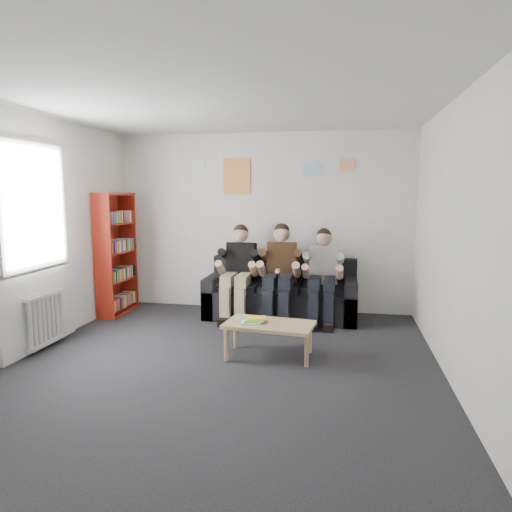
# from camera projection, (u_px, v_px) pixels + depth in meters

# --- Properties ---
(room_shell) EXTENTS (5.00, 5.00, 5.00)m
(room_shell) POSITION_uv_depth(u_px,v_px,m) (219.00, 238.00, 4.56)
(room_shell) COLOR black
(room_shell) RESTS_ON ground
(sofa) EXTENTS (2.16, 0.88, 0.83)m
(sofa) POSITION_uv_depth(u_px,v_px,m) (281.00, 296.00, 6.67)
(sofa) COLOR black
(sofa) RESTS_ON ground
(bookshelf) EXTENTS (0.27, 0.81, 1.80)m
(bookshelf) POSITION_uv_depth(u_px,v_px,m) (117.00, 254.00, 6.78)
(bookshelf) COLOR maroon
(bookshelf) RESTS_ON ground
(coffee_table) EXTENTS (0.96, 0.53, 0.38)m
(coffee_table) POSITION_uv_depth(u_px,v_px,m) (269.00, 327.00, 5.00)
(coffee_table) COLOR tan
(coffee_table) RESTS_ON ground
(game_cases) EXTENTS (0.26, 0.22, 0.05)m
(game_cases) POSITION_uv_depth(u_px,v_px,m) (254.00, 320.00, 5.01)
(game_cases) COLOR white
(game_cases) RESTS_ON coffee_table
(person_left) EXTENTS (0.42, 0.90, 1.35)m
(person_left) POSITION_uv_depth(u_px,v_px,m) (238.00, 273.00, 6.53)
(person_left) COLOR black
(person_left) RESTS_ON sofa
(person_middle) EXTENTS (0.43, 0.92, 1.37)m
(person_middle) POSITION_uv_depth(u_px,v_px,m) (280.00, 273.00, 6.42)
(person_middle) COLOR #4A3318
(person_middle) RESTS_ON sofa
(person_right) EXTENTS (0.40, 0.86, 1.31)m
(person_right) POSITION_uv_depth(u_px,v_px,m) (323.00, 276.00, 6.31)
(person_right) COLOR white
(person_right) RESTS_ON sofa
(radiator) EXTENTS (0.10, 0.64, 0.60)m
(radiator) POSITION_uv_depth(u_px,v_px,m) (46.00, 319.00, 5.29)
(radiator) COLOR silver
(radiator) RESTS_ON ground
(window) EXTENTS (0.05, 1.30, 2.36)m
(window) POSITION_uv_depth(u_px,v_px,m) (36.00, 261.00, 5.21)
(window) COLOR white
(window) RESTS_ON room_shell
(poster_large) EXTENTS (0.42, 0.01, 0.55)m
(poster_large) POSITION_uv_depth(u_px,v_px,m) (237.00, 176.00, 6.95)
(poster_large) COLOR #DAD44D
(poster_large) RESTS_ON room_shell
(poster_blue) EXTENTS (0.25, 0.01, 0.20)m
(poster_blue) POSITION_uv_depth(u_px,v_px,m) (313.00, 169.00, 6.72)
(poster_blue) COLOR #4399E4
(poster_blue) RESTS_ON room_shell
(poster_pink) EXTENTS (0.22, 0.01, 0.18)m
(poster_pink) POSITION_uv_depth(u_px,v_px,m) (347.00, 165.00, 6.62)
(poster_pink) COLOR #D04185
(poster_pink) RESTS_ON room_shell
(poster_sign) EXTENTS (0.20, 0.01, 0.14)m
(poster_sign) POSITION_uv_depth(u_px,v_px,m) (199.00, 163.00, 7.04)
(poster_sign) COLOR white
(poster_sign) RESTS_ON room_shell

